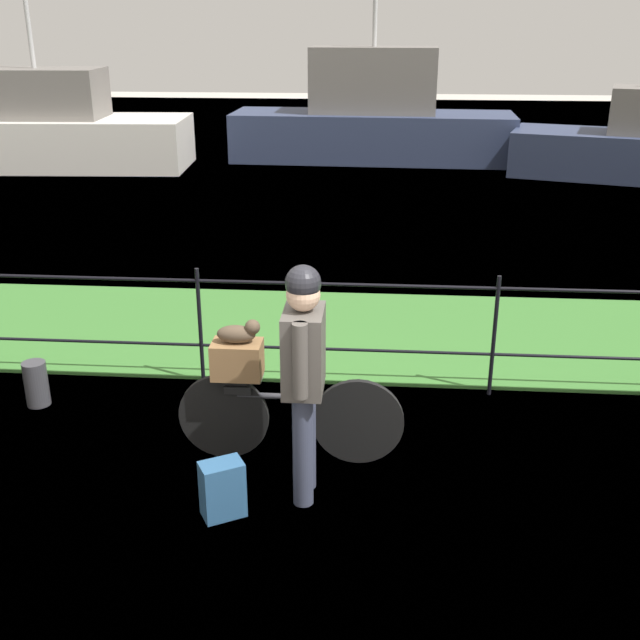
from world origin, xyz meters
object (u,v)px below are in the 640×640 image
(backpack_on_paving, at_px, (223,489))
(moored_boat_mid, at_px, (372,120))
(terrier_dog, at_px, (240,333))
(cyclist_person, at_px, (304,364))
(bicycle_main, at_px, (288,417))
(moored_boat_far, at_px, (42,131))
(wooden_crate, at_px, (237,359))
(mooring_bollard, at_px, (36,384))

(backpack_on_paving, relative_size, moored_boat_mid, 0.06)
(terrier_dog, distance_m, cyclist_person, 0.68)
(bicycle_main, relative_size, moored_boat_far, 0.26)
(terrier_dog, bearing_deg, backpack_on_paving, -91.21)
(bicycle_main, bearing_deg, cyclist_person, -69.78)
(wooden_crate, distance_m, backpack_on_paving, 0.96)
(terrier_dog, bearing_deg, moored_boat_far, 119.07)
(bicycle_main, height_order, moored_boat_far, moored_boat_far)
(cyclist_person, distance_m, moored_boat_mid, 13.40)
(bicycle_main, xyz_separation_m, wooden_crate, (-0.36, 0.00, 0.45))
(cyclist_person, xyz_separation_m, mooring_bollard, (-2.42, 1.15, -0.81))
(cyclist_person, relative_size, backpack_on_paving, 4.21)
(moored_boat_mid, bearing_deg, wooden_crate, -93.42)
(mooring_bollard, xyz_separation_m, moored_boat_far, (-4.48, 10.81, 0.57))
(moored_boat_mid, xyz_separation_m, moored_boat_far, (-7.14, -1.45, -0.12))
(bicycle_main, relative_size, moored_boat_mid, 0.26)
(cyclist_person, bearing_deg, terrier_dog, 138.27)
(wooden_crate, distance_m, moored_boat_mid, 12.97)
(backpack_on_paving, relative_size, moored_boat_far, 0.06)
(mooring_bollard, distance_m, moored_boat_far, 11.71)
(moored_boat_mid, bearing_deg, mooring_bollard, -102.28)
(wooden_crate, bearing_deg, moored_boat_far, 118.97)
(cyclist_person, xyz_separation_m, backpack_on_paving, (-0.52, -0.28, -0.80))
(bicycle_main, height_order, moored_boat_mid, moored_boat_mid)
(terrier_dog, bearing_deg, moored_boat_mid, 86.69)
(terrier_dog, xyz_separation_m, mooring_bollard, (-1.92, 0.70, -0.83))
(backpack_on_paving, bearing_deg, bicycle_main, -145.01)
(cyclist_person, bearing_deg, moored_boat_far, 119.99)
(cyclist_person, relative_size, mooring_bollard, 4.25)
(mooring_bollard, xyz_separation_m, moored_boat_mid, (2.67, 12.25, 0.70))
(backpack_on_paving, bearing_deg, moored_boat_far, -91.66)
(bicycle_main, distance_m, cyclist_person, 0.80)
(backpack_on_paving, bearing_deg, mooring_bollard, -66.19)
(bicycle_main, distance_m, terrier_dog, 0.75)
(backpack_on_paving, bearing_deg, terrier_dog, -120.40)
(moored_boat_mid, bearing_deg, cyclist_person, -91.04)
(terrier_dog, distance_m, moored_boat_far, 13.16)
(moored_boat_far, bearing_deg, moored_boat_mid, 11.46)
(bicycle_main, xyz_separation_m, moored_boat_mid, (0.41, 12.95, 0.54))
(cyclist_person, xyz_separation_m, moored_boat_far, (-6.90, 11.95, -0.23))
(moored_boat_mid, bearing_deg, backpack_on_paving, -93.20)
(wooden_crate, bearing_deg, moored_boat_mid, 86.58)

